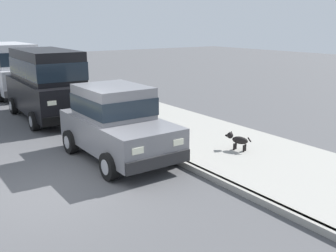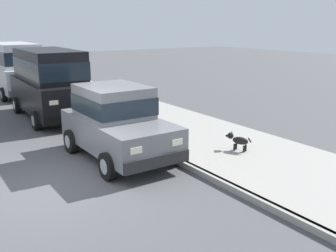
{
  "view_description": "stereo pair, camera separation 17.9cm",
  "coord_description": "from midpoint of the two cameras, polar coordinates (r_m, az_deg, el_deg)",
  "views": [
    {
      "loc": [
        -2.24,
        -7.63,
        3.39
      ],
      "look_at": [
        3.26,
        0.25,
        0.85
      ],
      "focal_mm": 41.1,
      "sensor_mm": 36.0,
      "label": 1
    },
    {
      "loc": [
        -2.09,
        -7.73,
        3.39
      ],
      "look_at": [
        3.26,
        0.25,
        0.85
      ],
      "focal_mm": 41.1,
      "sensor_mm": 36.0,
      "label": 2
    }
  ],
  "objects": [
    {
      "name": "sidewalk",
      "position": [
        11.01,
        8.75,
        -2.91
      ],
      "size": [
        3.6,
        64.0,
        0.14
      ],
      "primitive_type": "cube",
      "color": "#99968E",
      "rests_on": "ground"
    },
    {
      "name": "dog_black",
      "position": [
        10.37,
        10.83,
        -2.05
      ],
      "size": [
        0.37,
        0.72,
        0.49
      ],
      "color": "black",
      "rests_on": "sidewalk"
    },
    {
      "name": "curb",
      "position": [
        9.94,
        1.03,
        -4.71
      ],
      "size": [
        0.16,
        64.0,
        0.14
      ],
      "primitive_type": "cube",
      "color": "gray",
      "rests_on": "ground"
    },
    {
      "name": "car_grey_hatchback",
      "position": [
        9.99,
        -7.14,
        0.71
      ],
      "size": [
        1.98,
        3.81,
        1.88
      ],
      "color": "slate",
      "rests_on": "ground"
    },
    {
      "name": "car_silver_van",
      "position": [
        20.45,
        -21.51,
        8.2
      ],
      "size": [
        2.18,
        4.92,
        2.52
      ],
      "color": "#BCBCC1",
      "rests_on": "ground"
    },
    {
      "name": "ground_plane",
      "position": [
        8.67,
        -16.83,
        -8.89
      ],
      "size": [
        80.0,
        80.0,
        0.0
      ],
      "primitive_type": "plane",
      "color": "#4C4C4F"
    },
    {
      "name": "car_black_van",
      "position": [
        14.84,
        -16.78,
        6.47
      ],
      "size": [
        2.22,
        4.95,
        2.52
      ],
      "color": "black",
      "rests_on": "ground"
    }
  ]
}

